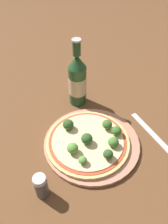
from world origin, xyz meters
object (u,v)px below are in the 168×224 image
at_px(beer_bottle, 77,80).
at_px(fork, 152,133).
at_px(pizza, 89,140).
at_px(pepper_shaker, 41,186).

distance_m(beer_bottle, fork, 0.30).
distance_m(pizza, pepper_shaker, 0.20).
bearing_deg(pepper_shaker, pizza, 33.73).
relative_size(pizza, fork, 1.26).
bearing_deg(fork, pizza, 74.62).
bearing_deg(pepper_shaker, fork, 12.89).
distance_m(beer_bottle, pepper_shaker, 0.37).
bearing_deg(pizza, pepper_shaker, -146.27).
distance_m(pepper_shaker, fork, 0.38).
bearing_deg(fork, pepper_shaker, 94.32).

